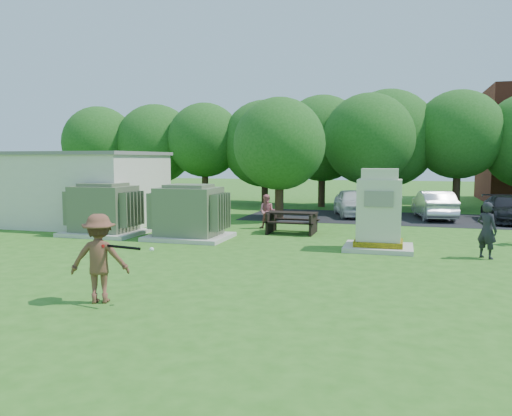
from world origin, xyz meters
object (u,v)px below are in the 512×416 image
(generator_cabinet, at_px, (379,215))
(person_at_picnic, at_px, (267,212))
(car_white, at_px, (353,203))
(batter, at_px, (99,258))
(car_silver_a, at_px, (434,205))
(picnic_table, at_px, (292,220))
(person_by_generator, at_px, (487,230))
(transformer_right, at_px, (189,213))
(car_dark, at_px, (506,209))
(transformer_left, at_px, (104,211))

(generator_cabinet, distance_m, person_at_picnic, 6.25)
(person_at_picnic, distance_m, car_white, 6.70)
(batter, bearing_deg, car_white, -121.84)
(generator_cabinet, distance_m, batter, 9.59)
(car_silver_a, bearing_deg, batter, 57.86)
(picnic_table, xyz_separation_m, car_silver_a, (5.83, 6.91, 0.17))
(picnic_table, height_order, person_by_generator, person_by_generator)
(transformer_right, bearing_deg, car_dark, 35.36)
(transformer_left, height_order, car_silver_a, transformer_left)
(transformer_left, distance_m, person_at_picnic, 6.79)
(generator_cabinet, xyz_separation_m, person_by_generator, (3.22, -0.55, -0.32))
(person_at_picnic, relative_size, car_silver_a, 0.35)
(car_white, bearing_deg, car_dark, -19.12)
(batter, bearing_deg, transformer_left, -77.64)
(car_silver_a, bearing_deg, person_at_picnic, 30.70)
(picnic_table, height_order, car_silver_a, car_silver_a)
(person_by_generator, bearing_deg, car_silver_a, -43.83)
(picnic_table, bearing_deg, car_silver_a, 49.85)
(transformer_right, distance_m, batter, 8.49)
(transformer_left, bearing_deg, generator_cabinet, -1.97)
(car_white, xyz_separation_m, car_silver_a, (4.04, -0.02, -0.01))
(picnic_table, height_order, car_white, car_white)
(transformer_left, relative_size, transformer_right, 1.00)
(person_at_picnic, xyz_separation_m, car_silver_a, (7.15, 5.92, -0.04))
(transformer_left, distance_m, car_silver_a, 16.03)
(transformer_right, distance_m, car_white, 10.78)
(batter, distance_m, person_by_generator, 11.32)
(batter, distance_m, person_at_picnic, 11.81)
(transformer_left, relative_size, generator_cabinet, 1.11)
(generator_cabinet, bearing_deg, batter, -123.95)
(person_by_generator, distance_m, car_silver_a, 10.37)
(car_white, height_order, car_silver_a, car_white)
(picnic_table, bearing_deg, transformer_right, -144.16)
(person_at_picnic, height_order, car_white, person_at_picnic)
(transformer_left, distance_m, generator_cabinet, 10.74)
(person_by_generator, height_order, person_at_picnic, person_by_generator)
(transformer_right, relative_size, batter, 1.59)
(transformer_left, xyz_separation_m, transformer_right, (3.70, 0.00, 0.00))
(car_silver_a, distance_m, car_dark, 3.30)
(person_by_generator, xyz_separation_m, car_dark, (2.30, 9.83, -0.24))
(picnic_table, distance_m, person_at_picnic, 1.66)
(transformer_right, relative_size, person_at_picnic, 2.01)
(generator_cabinet, height_order, car_white, generator_cabinet)
(transformer_right, relative_size, car_white, 0.71)
(person_by_generator, height_order, car_silver_a, person_by_generator)
(person_at_picnic, height_order, car_dark, person_at_picnic)
(transformer_left, xyz_separation_m, car_dark, (16.24, 8.90, -0.34))
(generator_cabinet, bearing_deg, transformer_left, 178.03)
(generator_cabinet, bearing_deg, person_by_generator, -9.78)
(generator_cabinet, height_order, car_dark, generator_cabinet)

